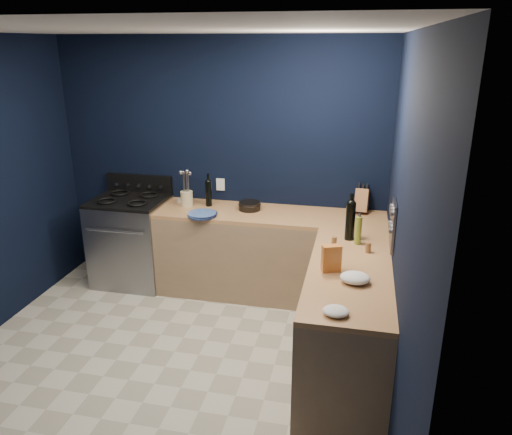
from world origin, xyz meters
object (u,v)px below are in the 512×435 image
(knife_block, at_px, (362,200))
(gas_range, at_px, (132,242))
(crouton_bag, at_px, (331,258))
(utensil_crock, at_px, (187,199))
(plate_stack, at_px, (202,215))

(knife_block, bearing_deg, gas_range, -168.54)
(knife_block, relative_size, crouton_bag, 1.12)
(gas_range, distance_m, knife_block, 2.50)
(utensil_crock, bearing_deg, crouton_bag, -38.51)
(utensil_crock, xyz_separation_m, knife_block, (1.79, 0.20, 0.04))
(gas_range, xyz_separation_m, utensil_crock, (0.63, 0.06, 0.52))
(knife_block, distance_m, crouton_bag, 1.48)
(plate_stack, xyz_separation_m, utensil_crock, (-0.26, 0.28, 0.06))
(utensil_crock, distance_m, knife_block, 1.80)
(utensil_crock, relative_size, crouton_bag, 0.76)
(utensil_crock, height_order, crouton_bag, crouton_bag)
(plate_stack, distance_m, knife_block, 1.61)
(plate_stack, distance_m, utensil_crock, 0.39)
(crouton_bag, bearing_deg, gas_range, 131.02)
(utensil_crock, relative_size, knife_block, 0.68)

